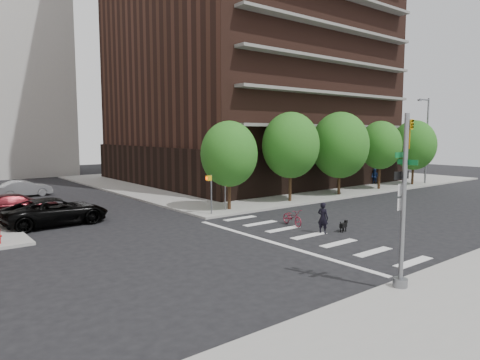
% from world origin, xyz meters
% --- Properties ---
extents(ground, '(120.00, 120.00, 0.00)m').
position_xyz_m(ground, '(0.00, 0.00, 0.00)').
color(ground, black).
rests_on(ground, ground).
extents(sidewalk_ne, '(39.00, 33.00, 0.15)m').
position_xyz_m(sidewalk_ne, '(20.50, 23.50, 0.07)').
color(sidewalk_ne, gray).
rests_on(sidewalk_ne, ground).
extents(crosswalk, '(3.85, 13.00, 0.01)m').
position_xyz_m(crosswalk, '(2.21, -0.00, 0.01)').
color(crosswalk, silver).
rests_on(crosswalk, ground).
extents(tree_a, '(4.00, 4.00, 5.90)m').
position_xyz_m(tree_a, '(4.00, 8.50, 4.04)').
color(tree_a, '#301E11').
rests_on(tree_a, sidewalk_ne).
extents(tree_b, '(4.50, 4.50, 6.65)m').
position_xyz_m(tree_b, '(10.00, 8.50, 4.54)').
color(tree_b, '#301E11').
rests_on(tree_b, sidewalk_ne).
extents(tree_c, '(5.00, 5.00, 6.80)m').
position_xyz_m(tree_c, '(16.00, 8.50, 4.45)').
color(tree_c, '#301E11').
rests_on(tree_c, sidewalk_ne).
extents(tree_d, '(4.00, 4.00, 6.20)m').
position_xyz_m(tree_d, '(22.00, 8.50, 4.34)').
color(tree_d, '#301E11').
rests_on(tree_d, sidewalk_ne).
extents(tree_e, '(4.50, 4.50, 6.35)m').
position_xyz_m(tree_e, '(28.00, 8.50, 4.25)').
color(tree_e, '#301E11').
rests_on(tree_e, sidewalk_ne).
extents(traffic_signal, '(0.90, 0.75, 6.00)m').
position_xyz_m(traffic_signal, '(-0.47, -7.49, 2.70)').
color(traffic_signal, slate).
rests_on(traffic_signal, sidewalk_s).
extents(pedestrian_signal, '(2.18, 0.67, 2.60)m').
position_xyz_m(pedestrian_signal, '(2.32, 7.92, 1.85)').
color(pedestrian_signal, slate).
rests_on(pedestrian_signal, sidewalk_ne).
extents(streetlamp, '(2.14, 0.22, 9.00)m').
position_xyz_m(streetlamp, '(29.82, 8.20, 5.29)').
color(streetlamp, slate).
rests_on(streetlamp, sidewalk_ne).
extents(parked_car_black, '(2.94, 6.04, 1.66)m').
position_xyz_m(parked_car_black, '(-6.87, 11.24, 0.83)').
color(parked_car_black, black).
rests_on(parked_car_black, ground).
extents(parked_car_maroon, '(2.41, 5.38, 1.53)m').
position_xyz_m(parked_car_maroon, '(-8.20, 15.43, 0.77)').
color(parked_car_maroon, '#3C0C10').
rests_on(parked_car_maroon, ground).
extents(parked_car_silver, '(1.76, 4.45, 1.44)m').
position_xyz_m(parked_car_silver, '(-5.84, 24.98, 0.72)').
color(parked_car_silver, '#A9ABB0').
rests_on(parked_car_silver, ground).
extents(scooter, '(0.99, 1.96, 0.98)m').
position_xyz_m(scooter, '(4.16, 2.42, 0.49)').
color(scooter, maroon).
rests_on(scooter, ground).
extents(dog_walker, '(0.70, 0.53, 1.73)m').
position_xyz_m(dog_walker, '(4.05, -0.04, 0.86)').
color(dog_walker, black).
rests_on(dog_walker, ground).
extents(dog, '(0.73, 0.32, 0.61)m').
position_xyz_m(dog, '(5.22, -0.54, 0.38)').
color(dog, black).
rests_on(dog, ground).
extents(pedestrian_far, '(0.80, 0.62, 1.64)m').
position_xyz_m(pedestrian_far, '(24.94, 11.00, 0.97)').
color(pedestrian_far, navy).
rests_on(pedestrian_far, sidewalk_ne).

